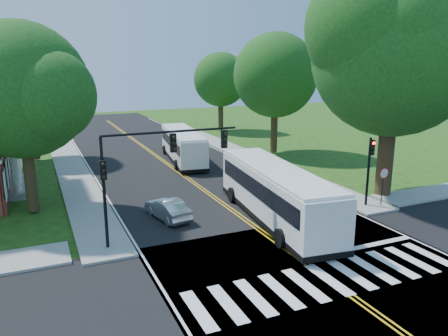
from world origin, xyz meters
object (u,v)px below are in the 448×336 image
dark_sedan (245,166)px  bus_follow (183,145)px  bus_lead (276,193)px  suv (293,183)px  signal_nw (151,161)px  signal_ne (370,163)px  hatchback (167,209)px

dark_sedan → bus_follow: bearing=-73.4°
bus_lead → suv: bearing=-126.1°
signal_nw → bus_follow: 19.53m
signal_nw → dark_sedan: (10.82, 11.00, -3.75)m
signal_nw → bus_lead: (7.45, 0.38, -2.68)m
signal_ne → suv: 6.00m
signal_ne → hatchback: bearing=165.7°
signal_ne → bus_follow: 18.95m
bus_lead → bus_follow: size_ratio=1.11×
bus_lead → dark_sedan: (3.36, 10.62, -1.07)m
signal_ne → bus_lead: bearing=176.8°
bus_lead → bus_follow: bus_lead is taller
signal_nw → bus_lead: signal_nw is taller
dark_sedan → bus_lead: bearing=63.5°
bus_lead → hatchback: size_ratio=3.33×
signal_nw → dark_sedan: bearing=45.5°
hatchback → suv: hatchback is taller
signal_ne → dark_sedan: bearing=106.4°
dark_sedan → hatchback: bearing=31.7°
bus_lead → dark_sedan: 11.19m
dark_sedan → signal_ne: bearing=97.5°
suv → dark_sedan: dark_sedan is taller
hatchback → suv: (10.02, 1.83, -0.04)m
bus_follow → signal_nw: bearing=74.9°
signal_nw → suv: signal_nw is taller
signal_ne → dark_sedan: 11.69m
suv → signal_ne: bearing=102.5°
signal_ne → bus_lead: (-6.60, 0.37, -1.27)m
signal_nw → dark_sedan: signal_nw is taller
signal_nw → signal_ne: 14.13m
signal_ne → bus_follow: signal_ne is taller
bus_follow → signal_ne: bearing=118.0°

